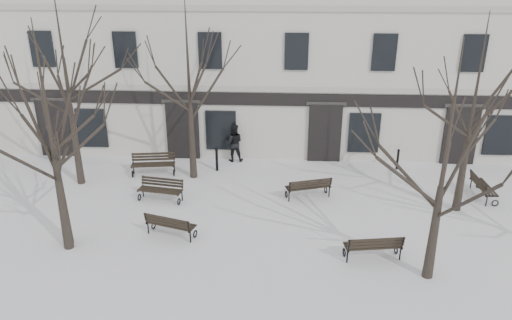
# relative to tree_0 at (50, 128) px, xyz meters

# --- Properties ---
(ground) EXTENTS (100.00, 100.00, 0.00)m
(ground) POSITION_rel_tree_0_xyz_m (6.10, 0.31, -4.34)
(ground) COLOR silver
(ground) RESTS_ON ground
(building) EXTENTS (40.40, 10.20, 11.40)m
(building) POSITION_rel_tree_0_xyz_m (6.10, 13.26, 1.17)
(building) COLOR beige
(building) RESTS_ON ground
(tree_0) EXTENTS (4.86, 4.86, 6.95)m
(tree_0) POSITION_rel_tree_0_xyz_m (0.00, 0.00, 0.00)
(tree_0) COLOR black
(tree_0) RESTS_ON ground
(tree_1) EXTENTS (5.49, 5.49, 7.84)m
(tree_1) POSITION_rel_tree_0_xyz_m (0.12, -0.28, 0.56)
(tree_1) COLOR black
(tree_1) RESTS_ON ground
(tree_2) EXTENTS (5.28, 5.28, 7.54)m
(tree_2) POSITION_rel_tree_0_xyz_m (12.24, -1.32, 0.37)
(tree_2) COLOR black
(tree_2) RESTS_ON ground
(tree_4) EXTENTS (6.10, 6.10, 8.71)m
(tree_4) POSITION_rel_tree_0_xyz_m (-1.48, 5.00, 1.10)
(tree_4) COLOR black
(tree_4) RESTS_ON ground
(tree_5) EXTENTS (5.64, 5.64, 8.05)m
(tree_5) POSITION_rel_tree_0_xyz_m (3.47, 5.93, 0.69)
(tree_5) COLOR black
(tree_5) RESTS_ON ground
(tree_6) EXTENTS (5.42, 5.42, 7.75)m
(tree_6) POSITION_rel_tree_0_xyz_m (14.59, 3.34, 0.50)
(tree_6) COLOR black
(tree_6) RESTS_ON ground
(bench_0) EXTENTS (1.93, 0.98, 0.93)m
(bench_0) POSITION_rel_tree_0_xyz_m (2.52, 3.53, -3.84)
(bench_0) COLOR black
(bench_0) RESTS_ON ground
(bench_1) EXTENTS (1.93, 1.19, 0.93)m
(bench_1) POSITION_rel_tree_0_xyz_m (3.53, 0.66, -3.84)
(bench_1) COLOR black
(bench_1) RESTS_ON ground
(bench_2) EXTENTS (1.99, 0.97, 0.96)m
(bench_2) POSITION_rel_tree_0_xyz_m (10.64, -0.44, -3.82)
(bench_2) COLOR black
(bench_2) RESTS_ON ground
(bench_3) EXTENTS (2.07, 0.99, 1.00)m
(bench_3) POSITION_rel_tree_0_xyz_m (1.56, 6.14, -3.80)
(bench_3) COLOR black
(bench_3) RESTS_ON ground
(bench_4) EXTENTS (1.98, 1.20, 0.95)m
(bench_4) POSITION_rel_tree_0_xyz_m (8.67, 4.06, -3.83)
(bench_4) COLOR black
(bench_4) RESTS_ON ground
(bench_5) EXTENTS (0.71, 1.82, 0.91)m
(bench_5) POSITION_rel_tree_0_xyz_m (15.99, 4.55, -3.85)
(bench_5) COLOR black
(bench_5) RESTS_ON ground
(bollard_a) EXTENTS (0.15, 0.15, 1.18)m
(bollard_a) POSITION_rel_tree_0_xyz_m (4.46, 6.71, -3.71)
(bollard_a) COLOR black
(bollard_a) RESTS_ON ground
(bollard_b) EXTENTS (0.13, 0.13, 1.03)m
(bollard_b) POSITION_rel_tree_0_xyz_m (13.04, 7.36, -3.79)
(bollard_b) COLOR black
(bollard_b) RESTS_ON ground
(pedestrian_b) EXTENTS (0.98, 0.80, 1.90)m
(pedestrian_b) POSITION_rel_tree_0_xyz_m (5.14, 8.00, -4.34)
(pedestrian_b) COLOR black
(pedestrian_b) RESTS_ON ground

